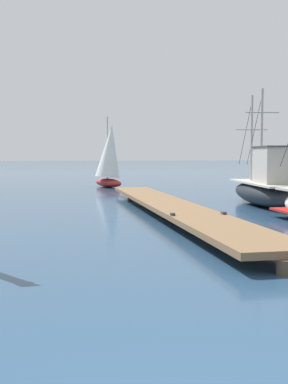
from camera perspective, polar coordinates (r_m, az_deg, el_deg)
floating_dock at (r=17.78m, az=3.08°, el=-1.62°), size 3.39×18.53×0.53m
fishing_boat_0 at (r=21.71m, az=14.34°, el=0.58°), size 3.08×7.45×5.25m
distant_sailboat at (r=33.38m, az=-4.19°, el=4.32°), size 2.46×3.60×4.97m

